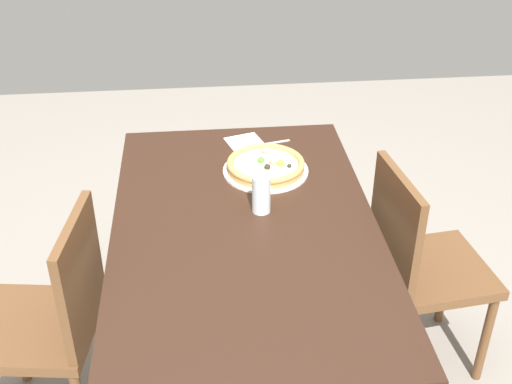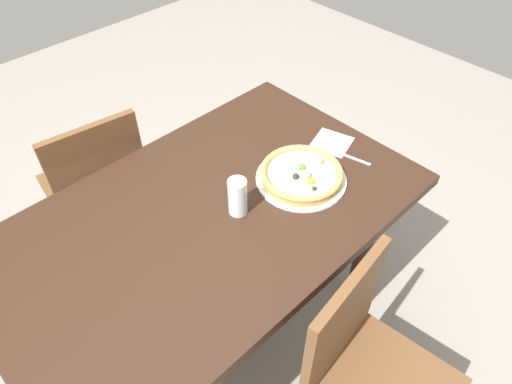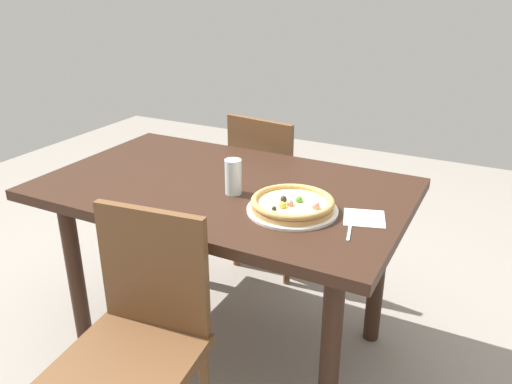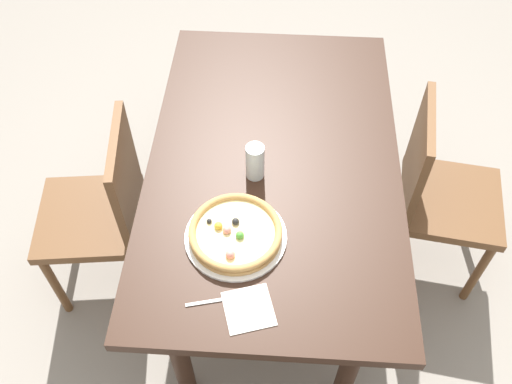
{
  "view_description": "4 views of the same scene",
  "coord_description": "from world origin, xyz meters",
  "px_view_note": "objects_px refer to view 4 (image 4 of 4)",
  "views": [
    {
      "loc": [
        -1.81,
        0.14,
        2.03
      ],
      "look_at": [
        0.17,
        -0.05,
        0.78
      ],
      "focal_mm": 46.06,
      "sensor_mm": 36.0,
      "label": 1
    },
    {
      "loc": [
        -0.62,
        -0.87,
        1.91
      ],
      "look_at": [
        0.17,
        -0.05,
        0.78
      ],
      "focal_mm": 32.51,
      "sensor_mm": 36.0,
      "label": 2
    },
    {
      "loc": [
        1.0,
        -1.65,
        1.54
      ],
      "look_at": [
        0.17,
        -0.05,
        0.78
      ],
      "focal_mm": 36.16,
      "sensor_mm": 36.0,
      "label": 3
    },
    {
      "loc": [
        1.32,
        0.02,
        2.24
      ],
      "look_at": [
        0.17,
        -0.05,
        0.78
      ],
      "focal_mm": 38.86,
      "sensor_mm": 36.0,
      "label": 4
    }
  ],
  "objects_px": {
    "napkin": "(249,309)",
    "chair_near": "(103,210)",
    "dining_table": "(273,176)",
    "chair_far": "(437,192)",
    "drinking_glass": "(255,162)",
    "fork": "(218,300)",
    "pizza": "(235,232)",
    "plate": "(236,237)"
  },
  "relations": [
    {
      "from": "napkin",
      "to": "chair_near",
      "type": "bearing_deg",
      "value": -130.44
    },
    {
      "from": "dining_table",
      "to": "chair_far",
      "type": "height_order",
      "value": "chair_far"
    },
    {
      "from": "dining_table",
      "to": "drinking_glass",
      "type": "relative_size",
      "value": 10.64
    },
    {
      "from": "fork",
      "to": "dining_table",
      "type": "bearing_deg",
      "value": 62.6
    },
    {
      "from": "fork",
      "to": "pizza",
      "type": "bearing_deg",
      "value": 68.23
    },
    {
      "from": "dining_table",
      "to": "chair_near",
      "type": "relative_size",
      "value": 1.66
    },
    {
      "from": "plate",
      "to": "pizza",
      "type": "height_order",
      "value": "pizza"
    },
    {
      "from": "chair_near",
      "to": "pizza",
      "type": "xyz_separation_m",
      "value": [
        0.28,
        0.55,
        0.3
      ]
    },
    {
      "from": "chair_near",
      "to": "dining_table",
      "type": "bearing_deg",
      "value": -90.57
    },
    {
      "from": "chair_far",
      "to": "pizza",
      "type": "relative_size",
      "value": 2.96
    },
    {
      "from": "napkin",
      "to": "fork",
      "type": "bearing_deg",
      "value": -103.42
    },
    {
      "from": "chair_near",
      "to": "pizza",
      "type": "height_order",
      "value": "chair_near"
    },
    {
      "from": "chair_far",
      "to": "pizza",
      "type": "bearing_deg",
      "value": -51.96
    },
    {
      "from": "dining_table",
      "to": "pizza",
      "type": "xyz_separation_m",
      "value": [
        0.35,
        -0.11,
        0.13
      ]
    },
    {
      "from": "drinking_glass",
      "to": "pizza",
      "type": "bearing_deg",
      "value": -9.68
    },
    {
      "from": "chair_far",
      "to": "fork",
      "type": "bearing_deg",
      "value": -42.21
    },
    {
      "from": "dining_table",
      "to": "fork",
      "type": "xyz_separation_m",
      "value": [
        0.57,
        -0.14,
        0.1
      ]
    },
    {
      "from": "pizza",
      "to": "napkin",
      "type": "xyz_separation_m",
      "value": [
        0.25,
        0.06,
        -0.03
      ]
    },
    {
      "from": "pizza",
      "to": "napkin",
      "type": "height_order",
      "value": "pizza"
    },
    {
      "from": "chair_far",
      "to": "drinking_glass",
      "type": "height_order",
      "value": "drinking_glass"
    },
    {
      "from": "dining_table",
      "to": "fork",
      "type": "height_order",
      "value": "fork"
    },
    {
      "from": "pizza",
      "to": "napkin",
      "type": "distance_m",
      "value": 0.25
    },
    {
      "from": "chair_near",
      "to": "chair_far",
      "type": "height_order",
      "value": "same"
    },
    {
      "from": "chair_near",
      "to": "fork",
      "type": "xyz_separation_m",
      "value": [
        0.5,
        0.52,
        0.27
      ]
    },
    {
      "from": "chair_far",
      "to": "napkin",
      "type": "height_order",
      "value": "chair_far"
    },
    {
      "from": "drinking_glass",
      "to": "dining_table",
      "type": "bearing_deg",
      "value": 142.08
    },
    {
      "from": "plate",
      "to": "drinking_glass",
      "type": "distance_m",
      "value": 0.28
    },
    {
      "from": "chair_near",
      "to": "chair_far",
      "type": "xyz_separation_m",
      "value": [
        -0.17,
        1.32,
        0.0
      ]
    },
    {
      "from": "dining_table",
      "to": "chair_far",
      "type": "bearing_deg",
      "value": 98.52
    },
    {
      "from": "dining_table",
      "to": "napkin",
      "type": "relative_size",
      "value": 10.44
    },
    {
      "from": "fork",
      "to": "chair_near",
      "type": "bearing_deg",
      "value": 122.63
    },
    {
      "from": "pizza",
      "to": "fork",
      "type": "xyz_separation_m",
      "value": [
        0.22,
        -0.03,
        -0.03
      ]
    },
    {
      "from": "chair_far",
      "to": "fork",
      "type": "relative_size",
      "value": 5.38
    },
    {
      "from": "fork",
      "to": "chair_far",
      "type": "bearing_deg",
      "value": 26.36
    },
    {
      "from": "dining_table",
      "to": "fork",
      "type": "distance_m",
      "value": 0.6
    },
    {
      "from": "chair_far",
      "to": "napkin",
      "type": "relative_size",
      "value": 6.31
    },
    {
      "from": "chair_near",
      "to": "plate",
      "type": "bearing_deg",
      "value": -123.3
    },
    {
      "from": "dining_table",
      "to": "pizza",
      "type": "relative_size",
      "value": 4.9
    },
    {
      "from": "dining_table",
      "to": "fork",
      "type": "bearing_deg",
      "value": -13.86
    },
    {
      "from": "dining_table",
      "to": "plate",
      "type": "relative_size",
      "value": 4.46
    },
    {
      "from": "chair_far",
      "to": "plate",
      "type": "bearing_deg",
      "value": -51.97
    },
    {
      "from": "plate",
      "to": "fork",
      "type": "bearing_deg",
      "value": -8.33
    }
  ]
}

